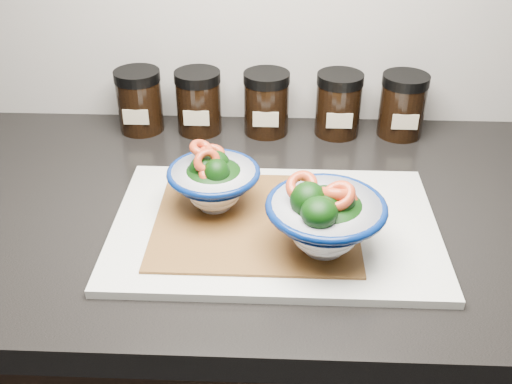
{
  "coord_description": "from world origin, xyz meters",
  "views": [
    {
      "loc": [
        0.04,
        0.7,
        1.4
      ],
      "look_at": [
        0.01,
        1.39,
        0.96
      ],
      "focal_mm": 42.0,
      "sensor_mm": 36.0,
      "label": 1
    }
  ],
  "objects_px": {
    "bowl_left": "(213,181)",
    "spice_jar_d": "(338,104)",
    "spice_jar_c": "(266,103)",
    "spice_jar_e": "(402,105)",
    "spice_jar_a": "(139,101)",
    "spice_jar_b": "(199,102)",
    "bowl_right": "(325,217)",
    "cutting_board": "(275,227)"
  },
  "relations": [
    {
      "from": "bowl_left",
      "to": "spice_jar_a",
      "type": "relative_size",
      "value": 1.16
    },
    {
      "from": "spice_jar_c",
      "to": "spice_jar_e",
      "type": "bearing_deg",
      "value": 0.0
    },
    {
      "from": "bowl_left",
      "to": "spice_jar_c",
      "type": "height_order",
      "value": "bowl_left"
    },
    {
      "from": "bowl_right",
      "to": "spice_jar_a",
      "type": "height_order",
      "value": "bowl_right"
    },
    {
      "from": "cutting_board",
      "to": "bowl_right",
      "type": "xyz_separation_m",
      "value": [
        0.06,
        -0.06,
        0.06
      ]
    },
    {
      "from": "cutting_board",
      "to": "bowl_right",
      "type": "bearing_deg",
      "value": -43.35
    },
    {
      "from": "bowl_right",
      "to": "spice_jar_e",
      "type": "bearing_deg",
      "value": 66.78
    },
    {
      "from": "cutting_board",
      "to": "bowl_left",
      "type": "relative_size",
      "value": 3.42
    },
    {
      "from": "spice_jar_c",
      "to": "cutting_board",
      "type": "bearing_deg",
      "value": -86.16
    },
    {
      "from": "cutting_board",
      "to": "spice_jar_d",
      "type": "distance_m",
      "value": 0.33
    },
    {
      "from": "spice_jar_c",
      "to": "spice_jar_e",
      "type": "height_order",
      "value": "same"
    },
    {
      "from": "cutting_board",
      "to": "bowl_left",
      "type": "distance_m",
      "value": 0.11
    },
    {
      "from": "bowl_left",
      "to": "bowl_right",
      "type": "xyz_separation_m",
      "value": [
        0.15,
        -0.09,
        0.01
      ]
    },
    {
      "from": "spice_jar_b",
      "to": "spice_jar_a",
      "type": "bearing_deg",
      "value": 180.0
    },
    {
      "from": "bowl_left",
      "to": "spice_jar_e",
      "type": "distance_m",
      "value": 0.41
    },
    {
      "from": "spice_jar_a",
      "to": "bowl_right",
      "type": "bearing_deg",
      "value": -49.52
    },
    {
      "from": "bowl_left",
      "to": "spice_jar_d",
      "type": "height_order",
      "value": "bowl_left"
    },
    {
      "from": "bowl_left",
      "to": "spice_jar_d",
      "type": "xyz_separation_m",
      "value": [
        0.2,
        0.27,
        -0.0
      ]
    },
    {
      "from": "bowl_right",
      "to": "spice_jar_d",
      "type": "relative_size",
      "value": 1.36
    },
    {
      "from": "bowl_left",
      "to": "spice_jar_e",
      "type": "relative_size",
      "value": 1.16
    },
    {
      "from": "spice_jar_b",
      "to": "bowl_right",
      "type": "bearing_deg",
      "value": -60.68
    },
    {
      "from": "spice_jar_a",
      "to": "spice_jar_d",
      "type": "bearing_deg",
      "value": 0.0
    },
    {
      "from": "spice_jar_c",
      "to": "spice_jar_e",
      "type": "distance_m",
      "value": 0.24
    },
    {
      "from": "spice_jar_d",
      "to": "spice_jar_e",
      "type": "relative_size",
      "value": 1.0
    },
    {
      "from": "cutting_board",
      "to": "spice_jar_e",
      "type": "xyz_separation_m",
      "value": [
        0.22,
        0.31,
        0.05
      ]
    },
    {
      "from": "spice_jar_a",
      "to": "spice_jar_e",
      "type": "xyz_separation_m",
      "value": [
        0.47,
        0.0,
        0.0
      ]
    },
    {
      "from": "cutting_board",
      "to": "bowl_right",
      "type": "height_order",
      "value": "bowl_right"
    },
    {
      "from": "spice_jar_b",
      "to": "spice_jar_e",
      "type": "xyz_separation_m",
      "value": [
        0.36,
        0.0,
        0.0
      ]
    },
    {
      "from": "spice_jar_c",
      "to": "spice_jar_b",
      "type": "bearing_deg",
      "value": 180.0
    },
    {
      "from": "spice_jar_b",
      "to": "spice_jar_e",
      "type": "distance_m",
      "value": 0.36
    },
    {
      "from": "spice_jar_a",
      "to": "spice_jar_c",
      "type": "relative_size",
      "value": 1.0
    },
    {
      "from": "bowl_left",
      "to": "spice_jar_c",
      "type": "xyz_separation_m",
      "value": [
        0.07,
        0.27,
        -0.0
      ]
    },
    {
      "from": "bowl_right",
      "to": "spice_jar_a",
      "type": "relative_size",
      "value": 1.36
    },
    {
      "from": "cutting_board",
      "to": "spice_jar_e",
      "type": "relative_size",
      "value": 3.98
    },
    {
      "from": "spice_jar_e",
      "to": "spice_jar_c",
      "type": "bearing_deg",
      "value": 180.0
    },
    {
      "from": "cutting_board",
      "to": "bowl_left",
      "type": "height_order",
      "value": "bowl_left"
    },
    {
      "from": "cutting_board",
      "to": "spice_jar_b",
      "type": "relative_size",
      "value": 3.98
    },
    {
      "from": "bowl_right",
      "to": "spice_jar_d",
      "type": "height_order",
      "value": "bowl_right"
    },
    {
      "from": "spice_jar_b",
      "to": "spice_jar_c",
      "type": "bearing_deg",
      "value": 0.0
    },
    {
      "from": "cutting_board",
      "to": "bowl_left",
      "type": "bearing_deg",
      "value": 158.32
    },
    {
      "from": "spice_jar_a",
      "to": "spice_jar_b",
      "type": "bearing_deg",
      "value": 0.0
    },
    {
      "from": "bowl_right",
      "to": "cutting_board",
      "type": "bearing_deg",
      "value": 136.65
    }
  ]
}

